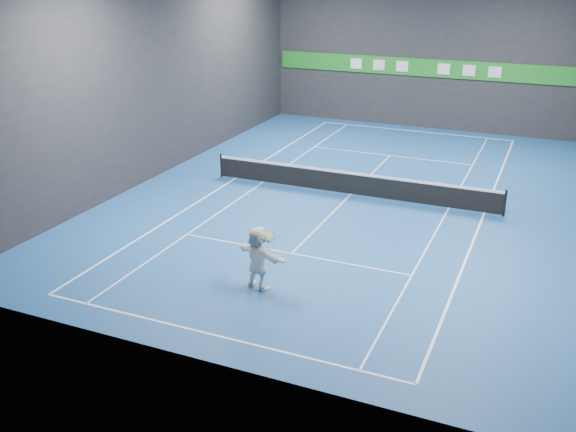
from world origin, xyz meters
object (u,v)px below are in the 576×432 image
at_px(tennis_ball, 247,196).
at_px(tennis_racket, 271,239).
at_px(tennis_net, 351,183).
at_px(player, 258,258).

xyz_separation_m(tennis_ball, tennis_racket, (0.85, -0.19, -1.15)).
distance_m(tennis_ball, tennis_net, 9.07).
relative_size(player, tennis_ball, 26.75).
xyz_separation_m(player, tennis_ball, (-0.45, 0.24, 1.81)).
distance_m(player, tennis_racket, 0.77).
xyz_separation_m(tennis_net, tennis_racket, (0.42, -8.97, 1.11)).
xyz_separation_m(player, tennis_racket, (0.40, 0.05, 0.65)).
bearing_deg(tennis_ball, tennis_net, 87.22).
xyz_separation_m(tennis_ball, tennis_net, (0.43, 8.78, -2.26)).
relative_size(tennis_ball, tennis_racket, 0.11).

